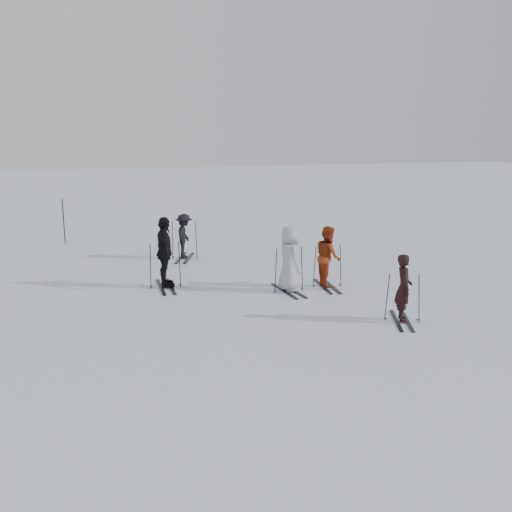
{
  "coord_description": "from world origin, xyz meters",
  "views": [
    {
      "loc": [
        -5.1,
        -13.25,
        4.26
      ],
      "look_at": [
        0.0,
        1.0,
        1.0
      ],
      "focal_mm": 40.0,
      "sensor_mm": 36.0,
      "label": 1
    }
  ],
  "objects_px": {
    "skier_near_dark": "(404,289)",
    "skier_uphill_far": "(184,237)",
    "skier_grey": "(289,259)",
    "piste_marker": "(64,221)",
    "skier_red": "(328,257)",
    "skier_uphill_left": "(165,253)"
  },
  "relations": [
    {
      "from": "skier_near_dark",
      "to": "skier_uphill_far",
      "type": "xyz_separation_m",
      "value": [
        -3.23,
        8.37,
        -0.01
      ]
    },
    {
      "from": "skier_grey",
      "to": "piste_marker",
      "type": "xyz_separation_m",
      "value": [
        -5.62,
        9.46,
        -0.01
      ]
    },
    {
      "from": "skier_red",
      "to": "skier_uphill_left",
      "type": "bearing_deg",
      "value": 80.92
    },
    {
      "from": "skier_grey",
      "to": "skier_near_dark",
      "type": "bearing_deg",
      "value": -157.26
    },
    {
      "from": "skier_grey",
      "to": "skier_uphill_left",
      "type": "bearing_deg",
      "value": 62.2
    },
    {
      "from": "skier_grey",
      "to": "skier_uphill_far",
      "type": "relative_size",
      "value": 1.17
    },
    {
      "from": "skier_near_dark",
      "to": "skier_red",
      "type": "relative_size",
      "value": 0.91
    },
    {
      "from": "skier_grey",
      "to": "skier_uphill_far",
      "type": "distance_m",
      "value": 5.4
    },
    {
      "from": "piste_marker",
      "to": "skier_uphill_left",
      "type": "bearing_deg",
      "value": -72.47
    },
    {
      "from": "skier_uphill_far",
      "to": "piste_marker",
      "type": "xyz_separation_m",
      "value": [
        -3.85,
        4.35,
        0.12
      ]
    },
    {
      "from": "skier_grey",
      "to": "skier_uphill_far",
      "type": "bearing_deg",
      "value": 17.66
    },
    {
      "from": "skier_near_dark",
      "to": "skier_uphill_left",
      "type": "height_order",
      "value": "skier_uphill_left"
    },
    {
      "from": "skier_uphill_left",
      "to": "skier_uphill_far",
      "type": "bearing_deg",
      "value": -16.86
    },
    {
      "from": "skier_near_dark",
      "to": "skier_red",
      "type": "xyz_separation_m",
      "value": [
        -0.25,
        3.33,
        0.08
      ]
    },
    {
      "from": "skier_near_dark",
      "to": "skier_grey",
      "type": "bearing_deg",
      "value": 48.78
    },
    {
      "from": "skier_grey",
      "to": "skier_uphill_far",
      "type": "height_order",
      "value": "skier_grey"
    },
    {
      "from": "skier_red",
      "to": "piste_marker",
      "type": "bearing_deg",
      "value": 45.78
    },
    {
      "from": "skier_uphill_left",
      "to": "skier_uphill_far",
      "type": "xyz_separation_m",
      "value": [
        1.35,
        3.56,
        -0.22
      ]
    },
    {
      "from": "skier_red",
      "to": "skier_uphill_left",
      "type": "relative_size",
      "value": 0.87
    },
    {
      "from": "skier_uphill_left",
      "to": "skier_red",
      "type": "bearing_deg",
      "value": -104.94
    },
    {
      "from": "skier_grey",
      "to": "piste_marker",
      "type": "distance_m",
      "value": 11.0
    },
    {
      "from": "skier_uphill_left",
      "to": "piste_marker",
      "type": "relative_size",
      "value": 1.11
    }
  ]
}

